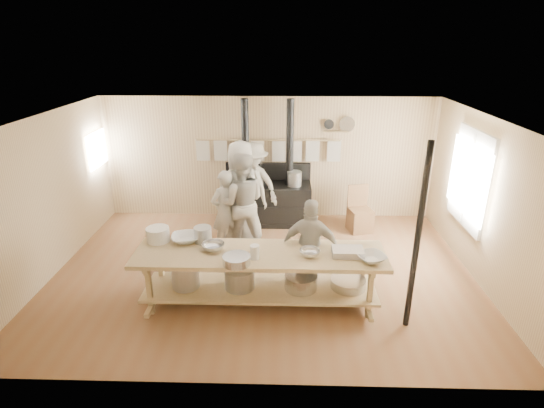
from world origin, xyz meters
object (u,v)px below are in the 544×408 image
stove (267,199)px  cook_by_window (253,185)px  cook_center (242,193)px  roasting_pan (348,252)px  prep_table (259,273)px  cook_left (242,203)px  cook_right (311,248)px  cook_far_left (226,211)px  chair (360,218)px

stove → cook_by_window: stove is taller
cook_center → roasting_pan: bearing=120.8°
cook_by_window → prep_table: bearing=-56.9°
cook_center → cook_left: bearing=86.4°
cook_right → cook_by_window: 2.74m
cook_center → cook_by_window: (0.15, 0.80, -0.11)m
cook_far_left → cook_by_window: size_ratio=0.88×
cook_far_left → chair: 2.82m
cook_far_left → cook_center: size_ratio=0.78×
prep_table → cook_far_left: (-0.71, 1.69, 0.26)m
cook_center → cook_by_window: bearing=-109.3°
stove → cook_far_left: bearing=-118.1°
stove → prep_table: 3.02m
prep_table → cook_right: size_ratio=2.34×
cook_by_window → chair: cook_by_window is taller
cook_by_window → chair: (2.19, -0.22, -0.61)m
roasting_pan → cook_center: bearing=129.1°
prep_table → cook_right: (0.76, 0.32, 0.25)m
stove → cook_far_left: stove is taller
chair → stove: bearing=154.6°
cook_far_left → cook_center: (0.26, 0.36, 0.22)m
cook_right → cook_by_window: cook_by_window is taller
prep_table → cook_by_window: bearing=95.8°
chair → roasting_pan: roasting_pan is taller
prep_table → cook_far_left: bearing=112.6°
stove → cook_right: size_ratio=1.69×
cook_right → roasting_pan: cook_right is taller
stove → roasting_pan: stove is taller
cook_far_left → roasting_pan: (1.96, -1.73, 0.12)m
prep_table → stove: bearing=90.0°
cook_center → stove: bearing=-123.1°
stove → cook_far_left: 1.52m
stove → cook_right: 2.81m
cook_far_left → cook_right: size_ratio=1.01×
stove → cook_right: bearing=-74.3°
cook_center → chair: (2.35, 0.58, -0.72)m
cook_far_left → cook_by_window: 1.23m
chair → roasting_pan: bearing=-117.7°
cook_far_left → prep_table: bearing=78.2°
cook_left → roasting_pan: cook_left is taller
cook_center → chair: size_ratio=2.13×
stove → cook_by_window: size_ratio=1.47×
stove → chair: bearing=-11.4°
chair → roasting_pan: (-0.65, -2.67, 0.62)m
cook_left → chair: bearing=-163.8°
prep_table → roasting_pan: bearing=-1.6°
cook_by_window → roasting_pan: 3.27m
cook_right → cook_center: bearing=-44.2°
cook_far_left → cook_left: cook_left is taller
stove → chair: size_ratio=2.78×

